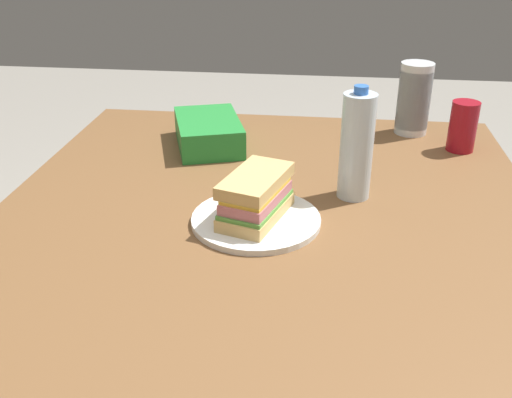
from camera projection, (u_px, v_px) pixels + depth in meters
name	position (u px, v px, depth m)	size (l,w,h in m)	color
dining_table	(259.00, 291.00, 1.06)	(1.48, 1.08, 0.73)	brown
paper_plate	(256.00, 220.00, 1.11)	(0.24, 0.24, 0.01)	white
sandwich	(256.00, 197.00, 1.10)	(0.20, 0.14, 0.08)	#DBB26B
soda_can_red	(463.00, 126.00, 1.42)	(0.07, 0.07, 0.12)	maroon
chip_bag	(208.00, 132.00, 1.46)	(0.23, 0.15, 0.07)	#268C38
water_bottle_tall	(357.00, 146.00, 1.17)	(0.07, 0.07, 0.23)	silver
plastic_cup_stack	(414.00, 99.00, 1.52)	(0.08, 0.08, 0.18)	silver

